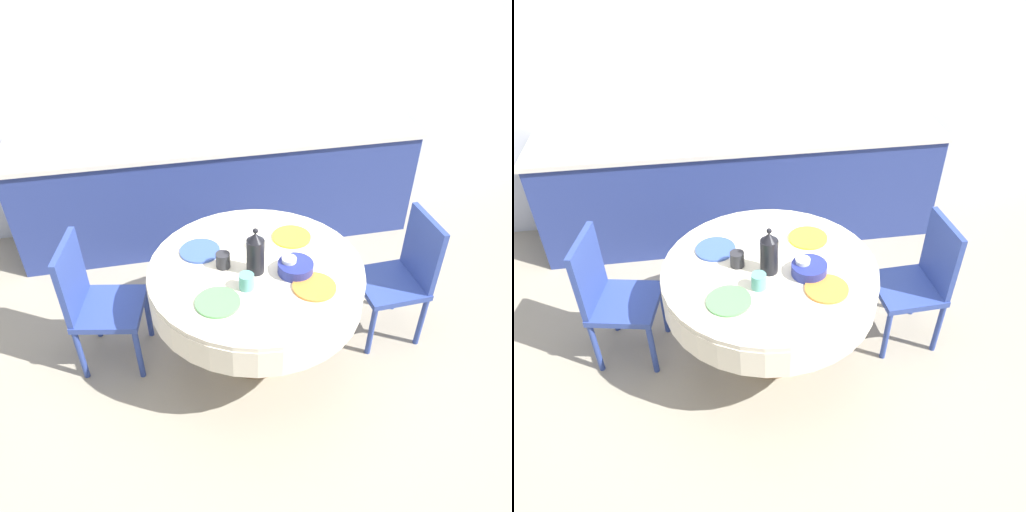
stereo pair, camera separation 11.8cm
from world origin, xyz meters
TOP-DOWN VIEW (x-y plane):
  - ground_plane at (0.00, 0.00)m, footprint 12.00×12.00m
  - wall_back at (0.00, 1.78)m, footprint 7.00×0.05m
  - kitchen_counter at (0.00, 1.44)m, footprint 3.24×0.64m
  - dining_table at (0.00, 0.00)m, footprint 1.26×1.26m
  - chair_left at (0.97, 0.03)m, footprint 0.41×0.41m
  - chair_right at (-0.95, 0.19)m, footprint 0.47×0.47m
  - plate_near_left at (-0.26, -0.26)m, footprint 0.24×0.24m
  - cup_near_left at (-0.09, -0.17)m, footprint 0.08×0.08m
  - plate_near_right at (0.27, -0.24)m, footprint 0.24×0.24m
  - cup_near_right at (0.17, -0.07)m, footprint 0.08×0.08m
  - plate_far_left at (-0.30, 0.21)m, footprint 0.24×0.24m
  - cup_far_left at (-0.18, 0.05)m, footprint 0.08×0.08m
  - plate_far_right at (0.28, 0.24)m, footprint 0.24×0.24m
  - cup_far_right at (0.08, 0.17)m, footprint 0.08×0.08m
  - coffee_carafe at (-0.01, -0.03)m, footprint 0.10×0.10m
  - fruit_bowl at (0.21, -0.09)m, footprint 0.20×0.20m

SIDE VIEW (x-z plane):
  - ground_plane at x=0.00m, z-range 0.00..0.00m
  - kitchen_counter at x=0.00m, z-range 0.00..0.91m
  - chair_left at x=0.97m, z-range 0.05..0.94m
  - chair_right at x=-0.95m, z-range 0.05..0.94m
  - dining_table at x=0.00m, z-range 0.24..0.97m
  - plate_near_left at x=-0.26m, z-range 0.73..0.75m
  - plate_near_right at x=0.27m, z-range 0.73..0.75m
  - plate_far_left at x=-0.30m, z-range 0.73..0.75m
  - plate_far_right at x=0.28m, z-range 0.73..0.75m
  - fruit_bowl at x=0.21m, z-range 0.73..0.80m
  - cup_near_left at x=-0.09m, z-range 0.73..0.82m
  - cup_near_right at x=0.17m, z-range 0.73..0.82m
  - cup_far_left at x=-0.18m, z-range 0.73..0.82m
  - cup_far_right at x=0.08m, z-range 0.73..0.82m
  - coffee_carafe at x=-0.01m, z-range 0.71..1.01m
  - wall_back at x=0.00m, z-range 0.00..2.60m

